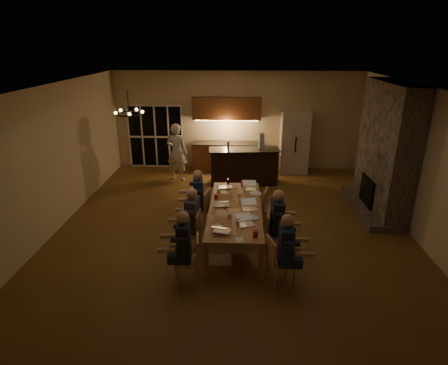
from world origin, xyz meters
TOP-DOWN VIEW (x-y plane):
  - floor at (0.00, 0.00)m, footprint 9.00×9.00m
  - back_wall at (0.00, 4.52)m, footprint 8.00×0.04m
  - left_wall at (-4.02, 0.00)m, footprint 0.04×9.00m
  - right_wall at (4.02, 0.00)m, footprint 0.04×9.00m
  - ceiling at (0.00, 0.00)m, footprint 8.00×9.00m
  - french_doors at (-2.70, 4.47)m, footprint 1.86×0.08m
  - fireplace at (3.70, 1.20)m, footprint 0.58×2.50m
  - kitchenette at (-0.30, 4.20)m, footprint 2.24×0.68m
  - refrigerator at (1.90, 4.15)m, footprint 0.90×0.68m
  - dining_table at (0.07, -0.50)m, footprint 1.10×2.99m
  - bar_island at (0.27, 2.95)m, footprint 2.13×0.86m
  - chair_left_near at (-0.75, -2.09)m, footprint 0.49×0.49m
  - chair_left_mid at (-0.85, -1.08)m, footprint 0.47×0.47m
  - chair_left_far at (-0.78, 0.08)m, footprint 0.51×0.51m
  - chair_right_near at (0.90, -2.03)m, footprint 0.55×0.55m
  - chair_right_mid at (0.93, -1.05)m, footprint 0.48×0.48m
  - chair_right_far at (0.95, 0.15)m, footprint 0.53×0.53m
  - person_left_near at (-0.80, -2.07)m, footprint 0.64×0.64m
  - person_right_near at (0.96, -2.11)m, footprint 0.61×0.61m
  - person_left_mid at (-0.77, -1.02)m, footprint 0.67×0.67m
  - person_right_mid at (0.91, -1.03)m, footprint 0.63×0.63m
  - person_left_far at (-0.78, 0.08)m, footprint 0.67×0.67m
  - standing_person at (-1.78, 3.19)m, footprint 0.73×0.56m
  - chandelier at (-1.99, -0.62)m, footprint 0.55×0.55m
  - laptop_a at (-0.16, -1.57)m, footprint 0.38×0.35m
  - laptop_b at (0.28, -1.29)m, footprint 0.40×0.38m
  - laptop_c at (-0.24, -0.38)m, footprint 0.37×0.34m
  - laptop_d at (0.38, -0.56)m, footprint 0.37×0.34m
  - laptop_e at (-0.18, 0.66)m, footprint 0.34×0.30m
  - laptop_f at (0.39, 0.57)m, footprint 0.32×0.29m
  - mug_front at (-0.03, -1.01)m, footprint 0.08×0.08m
  - mug_mid at (0.15, 0.08)m, footprint 0.08×0.08m
  - mug_back at (-0.33, 0.30)m, footprint 0.09×0.09m
  - redcup_near at (0.46, -1.76)m, footprint 0.09×0.09m
  - redcup_mid at (-0.37, -0.06)m, footprint 0.08×0.08m
  - redcup_far at (0.24, 0.83)m, footprint 0.10×0.10m
  - can_silver at (0.13, -1.26)m, footprint 0.07×0.07m
  - can_cola at (-0.14, 0.95)m, footprint 0.07×0.07m
  - can_right at (0.43, -0.17)m, footprint 0.07×0.07m
  - plate_near at (0.44, -0.99)m, footprint 0.23×0.23m
  - plate_left at (-0.27, -1.41)m, footprint 0.23×0.23m
  - plate_far at (0.53, 0.30)m, footprint 0.27×0.27m
  - notepad at (0.18, -1.89)m, footprint 0.19×0.23m
  - bar_bottle at (-0.20, 2.96)m, footprint 0.07×0.07m
  - bar_blender at (0.77, 3.06)m, footprint 0.16×0.16m

SIDE VIEW (x-z plane):
  - floor at x=0.00m, z-range 0.00..0.00m
  - dining_table at x=0.07m, z-range 0.00..0.75m
  - chair_left_near at x=-0.75m, z-range 0.00..0.89m
  - chair_left_mid at x=-0.85m, z-range 0.00..0.89m
  - chair_left_far at x=-0.78m, z-range 0.00..0.89m
  - chair_right_near at x=0.90m, z-range 0.00..0.89m
  - chair_right_mid at x=0.93m, z-range 0.00..0.89m
  - chair_right_far at x=0.95m, z-range 0.00..0.89m
  - bar_island at x=0.27m, z-range 0.00..1.08m
  - person_left_near at x=-0.80m, z-range 0.00..1.38m
  - person_right_near at x=0.96m, z-range 0.00..1.38m
  - person_left_mid at x=-0.77m, z-range 0.00..1.38m
  - person_right_mid at x=0.91m, z-range 0.00..1.38m
  - person_left_far at x=-0.78m, z-range 0.00..1.38m
  - notepad at x=0.18m, z-range 0.75..0.76m
  - plate_near at x=0.44m, z-range 0.75..0.77m
  - plate_left at x=-0.27m, z-range 0.75..0.77m
  - plate_far at x=0.53m, z-range 0.75..0.77m
  - mug_front at x=-0.03m, z-range 0.75..0.85m
  - mug_mid at x=0.15m, z-range 0.75..0.85m
  - mug_back at x=-0.33m, z-range 0.75..0.85m
  - redcup_near at x=0.46m, z-range 0.75..0.87m
  - redcup_mid at x=-0.37m, z-range 0.75..0.87m
  - redcup_far at x=0.24m, z-range 0.75..0.87m
  - can_silver at x=0.13m, z-range 0.75..0.87m
  - can_cola at x=-0.14m, z-range 0.75..0.87m
  - can_right at x=0.43m, z-range 0.75..0.87m
  - laptop_a at x=-0.16m, z-range 0.75..0.98m
  - laptop_b at x=0.28m, z-range 0.75..0.98m
  - laptop_c at x=-0.24m, z-range 0.75..0.98m
  - laptop_d at x=0.38m, z-range 0.75..0.98m
  - laptop_e at x=-0.18m, z-range 0.75..0.98m
  - laptop_f at x=0.39m, z-range 0.75..0.98m
  - standing_person at x=-1.78m, z-range 0.00..1.78m
  - refrigerator at x=1.90m, z-range 0.00..2.00m
  - french_doors at x=-2.70m, z-range 0.00..2.10m
  - kitchenette at x=-0.30m, z-range 0.00..2.40m
  - bar_bottle at x=-0.20m, z-range 1.08..1.32m
  - bar_blender at x=0.77m, z-range 1.08..1.52m
  - back_wall at x=0.00m, z-range 0.00..3.20m
  - left_wall at x=-4.02m, z-range 0.00..3.20m
  - right_wall at x=4.02m, z-range 0.00..3.20m
  - fireplace at x=3.70m, z-range 0.00..3.20m
  - chandelier at x=-1.99m, z-range 2.73..2.77m
  - ceiling at x=0.00m, z-range 3.20..3.24m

